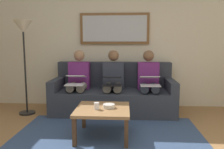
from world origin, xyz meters
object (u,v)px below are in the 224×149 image
object	(u,v)px
framed_mirror	(115,29)
laptop_black	(112,81)
coffee_table	(103,112)
laptop_silver	(150,81)
couch	(113,95)
bowl	(109,106)
person_right	(79,79)
laptop_white	(76,80)
person_middle	(113,80)
person_left	(149,80)
standing_lamp	(23,37)
cup	(97,106)

from	to	relation	value
framed_mirror	laptop_black	bearing A→B (deg)	90.00
coffee_table	laptop_silver	bearing A→B (deg)	-128.22
laptop_black	coffee_table	bearing A→B (deg)	85.18
couch	laptop_silver	distance (m)	0.78
bowl	person_right	size ratio (longest dim) A/B	0.14
framed_mirror	laptop_white	world-z (taller)	framed_mirror
couch	person_middle	size ratio (longest dim) A/B	1.93
bowl	laptop_black	bearing A→B (deg)	-89.62
person_middle	laptop_black	distance (m)	0.25
person_left	standing_lamp	world-z (taller)	standing_lamp
coffee_table	laptop_white	world-z (taller)	laptop_white
coffee_table	couch	bearing A→B (deg)	-93.57
person_right	standing_lamp	xyz separation A→B (m)	(0.91, 0.20, 0.76)
laptop_black	couch	bearing A→B (deg)	-90.00
person_right	person_middle	bearing A→B (deg)	180.00
standing_lamp	laptop_silver	bearing A→B (deg)	178.93
framed_mirror	bowl	bearing A→B (deg)	90.21
person_right	laptop_white	size ratio (longest dim) A/B	2.97
person_middle	person_right	bearing A→B (deg)	0.00
bowl	person_middle	bearing A→B (deg)	-89.70
bowl	couch	bearing A→B (deg)	-89.72
bowl	cup	bearing A→B (deg)	26.04
couch	laptop_silver	world-z (taller)	couch
cup	laptop_silver	size ratio (longest dim) A/B	0.24
laptop_white	framed_mirror	bearing A→B (deg)	-132.65
couch	framed_mirror	bearing A→B (deg)	-90.00
person_middle	person_right	distance (m)	0.64
coffee_table	bowl	bearing A→B (deg)	-169.29
person_middle	person_left	bearing A→B (deg)	180.00
person_middle	laptop_black	size ratio (longest dim) A/B	3.39
couch	cup	size ratio (longest dim) A/B	24.44
framed_mirror	person_left	bearing A→B (deg)	144.47
framed_mirror	laptop_white	distance (m)	1.32
bowl	standing_lamp	world-z (taller)	standing_lamp
framed_mirror	laptop_silver	xyz separation A→B (m)	(-0.64, 0.70, -0.92)
standing_lamp	person_left	bearing A→B (deg)	-174.81
framed_mirror	person_middle	size ratio (longest dim) A/B	1.19
laptop_black	laptop_white	xyz separation A→B (m)	(0.64, -0.01, 0.01)
person_left	standing_lamp	bearing A→B (deg)	5.19
laptop_silver	standing_lamp	world-z (taller)	standing_lamp
cup	bowl	size ratio (longest dim) A/B	0.56
cup	laptop_black	size ratio (longest dim) A/B	0.27
couch	standing_lamp	size ratio (longest dim) A/B	1.33
cup	laptop_black	bearing A→B (deg)	-98.92
framed_mirror	cup	distance (m)	2.00
coffee_table	standing_lamp	distance (m)	2.03
person_middle	person_right	world-z (taller)	same
coffee_table	laptop_black	world-z (taller)	laptop_black
laptop_silver	person_middle	size ratio (longest dim) A/B	0.33
bowl	person_right	xyz separation A→B (m)	(0.65, -1.13, 0.18)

